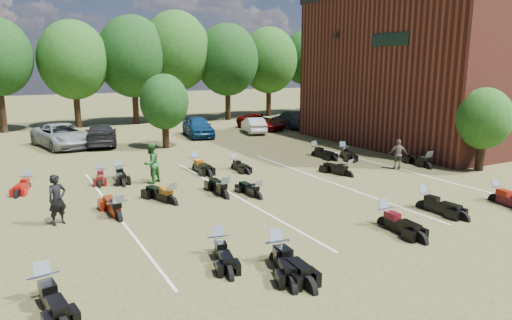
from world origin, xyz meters
TOP-DOWN VIEW (x-y plane):
  - ground at (0.00, 0.00)m, footprint 160.00×160.00m
  - car_2 at (-8.09, 19.08)m, footprint 3.92×6.22m
  - car_3 at (-5.65, 18.59)m, footprint 3.03×5.40m
  - car_4 at (1.72, 19.05)m, footprint 2.55×4.86m
  - car_5 at (6.43, 18.64)m, footprint 2.35×4.13m
  - car_6 at (8.02, 20.24)m, footprint 2.87×5.14m
  - car_7 at (10.95, 19.89)m, footprint 2.45×5.33m
  - person_black at (-10.00, 2.67)m, footprint 0.77×0.65m
  - person_green at (-5.52, 6.72)m, footprint 1.18×1.13m
  - person_grey at (6.85, 3.24)m, footprint 1.01×0.87m
  - motorcycle_0 at (-10.87, -2.88)m, footprint 1.07×2.42m
  - motorcycle_1 at (-6.17, -2.43)m, footprint 1.12×2.20m
  - motorcycle_2 at (-4.96, -3.76)m, footprint 0.92×2.45m
  - motorcycle_3 at (-4.93, -3.70)m, footprint 1.39×2.39m
  - motorcycle_4 at (2.66, -2.22)m, footprint 0.90×2.34m
  - motorcycle_5 at (-0.08, -2.94)m, footprint 0.89×2.36m
  - motorcycle_6 at (5.99, -3.00)m, footprint 1.07×2.38m
  - motorcycle_7 at (-8.06, 2.16)m, footprint 0.86×2.45m
  - motorcycle_8 at (-5.77, 3.04)m, footprint 1.44×2.43m
  - motorcycle_9 at (-2.35, 2.06)m, footprint 0.74×2.08m
  - motorcycle_10 at (-3.51, 2.84)m, footprint 0.90×2.40m
  - motorcycle_12 at (3.47, 3.24)m, footprint 1.17×2.31m
  - motorcycle_13 at (8.45, 2.64)m, footprint 1.26×2.47m
  - motorcycle_14 at (-7.50, 8.60)m, footprint 1.04×2.08m
  - motorcycle_15 at (-10.73, 8.53)m, footprint 1.26×2.12m
  - motorcycle_16 at (-6.69, 8.46)m, footprint 0.91×2.33m
  - motorcycle_17 at (-2.65, 8.38)m, footprint 0.81×2.43m
  - motorcycle_18 at (-0.74, 7.61)m, footprint 0.67×2.01m
  - motorcycle_19 at (5.14, 8.32)m, footprint 0.88×2.33m
  - motorcycle_20 at (6.51, 7.36)m, footprint 1.42×2.38m
  - brick_building at (22.00, 9.00)m, footprint 25.40×15.20m
  - tree_line at (-1.00, 29.00)m, footprint 56.00×6.00m
  - young_tree_near_building at (10.50, 1.00)m, footprint 2.80×2.80m
  - young_tree_midfield at (-2.00, 15.50)m, footprint 3.20×3.20m
  - parking_lines at (-3.00, 3.00)m, footprint 20.10×14.00m

SIDE VIEW (x-z plane):
  - ground at x=0.00m, z-range 0.00..0.00m
  - motorcycle_0 at x=-10.87m, z-range -0.65..0.65m
  - motorcycle_1 at x=-6.17m, z-range -0.59..0.59m
  - motorcycle_2 at x=-4.96m, z-range -0.67..0.67m
  - motorcycle_3 at x=-4.93m, z-range -0.63..0.63m
  - motorcycle_4 at x=2.66m, z-range -0.64..0.64m
  - motorcycle_5 at x=-0.08m, z-range -0.65..0.65m
  - motorcycle_6 at x=5.99m, z-range -0.64..0.64m
  - motorcycle_7 at x=-8.06m, z-range -0.68..0.68m
  - motorcycle_8 at x=-5.77m, z-range -0.65..0.65m
  - motorcycle_9 at x=-2.35m, z-range -0.57..0.57m
  - motorcycle_10 at x=-3.51m, z-range -0.66..0.66m
  - motorcycle_12 at x=3.47m, z-range -0.62..0.62m
  - motorcycle_13 at x=8.45m, z-range -0.66..0.66m
  - motorcycle_14 at x=-7.50m, z-range -0.56..0.56m
  - motorcycle_15 at x=-10.73m, z-range -0.56..0.56m
  - motorcycle_16 at x=-6.69m, z-range -0.63..0.63m
  - motorcycle_17 at x=-2.65m, z-range -0.67..0.67m
  - motorcycle_18 at x=-0.74m, z-range -0.56..0.56m
  - motorcycle_19 at x=5.14m, z-range -0.64..0.64m
  - motorcycle_20 at x=6.51m, z-range -0.63..0.63m
  - parking_lines at x=-3.00m, z-range 0.00..0.01m
  - car_5 at x=6.43m, z-range 0.00..1.29m
  - car_6 at x=8.02m, z-range 0.00..1.36m
  - car_3 at x=-5.65m, z-range 0.00..1.48m
  - car_7 at x=10.95m, z-range 0.00..1.51m
  - car_4 at x=1.72m, z-range 0.00..1.58m
  - car_2 at x=-8.09m, z-range 0.00..1.60m
  - person_grey at x=6.85m, z-range 0.00..1.63m
  - person_black at x=-10.00m, z-range 0.00..1.79m
  - person_green at x=-5.52m, z-range 0.00..1.91m
  - young_tree_near_building at x=10.50m, z-range 0.67..4.83m
  - young_tree_midfield at x=-2.00m, z-range 0.74..5.44m
  - brick_building at x=22.00m, z-range 0.01..10.71m
  - tree_line at x=-1.00m, z-range 1.42..11.20m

